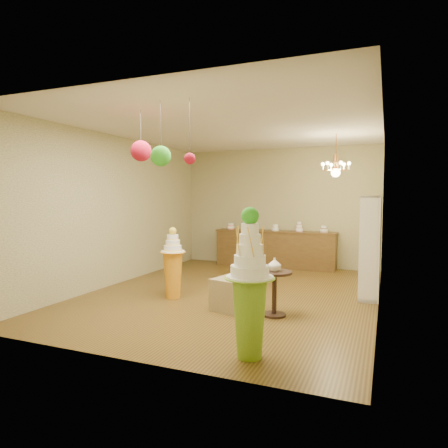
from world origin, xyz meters
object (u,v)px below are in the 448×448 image
at_px(pedestal_green, 250,297).
at_px(pedestal_orange, 173,269).
at_px(sideboard, 275,248).
at_px(round_table, 274,287).

height_order(pedestal_green, pedestal_orange, pedestal_green).
relative_size(pedestal_green, sideboard, 0.55).
xyz_separation_m(pedestal_green, sideboard, (-1.21, 5.64, -0.21)).
xyz_separation_m(pedestal_orange, sideboard, (0.86, 3.68, -0.04)).
height_order(pedestal_orange, round_table, pedestal_orange).
distance_m(pedestal_green, sideboard, 5.78).
bearing_deg(sideboard, pedestal_green, -77.86).
xyz_separation_m(pedestal_orange, round_table, (1.92, -0.35, -0.08)).
relative_size(pedestal_green, pedestal_orange, 1.34).
xyz_separation_m(pedestal_green, round_table, (-0.15, 1.61, -0.25)).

